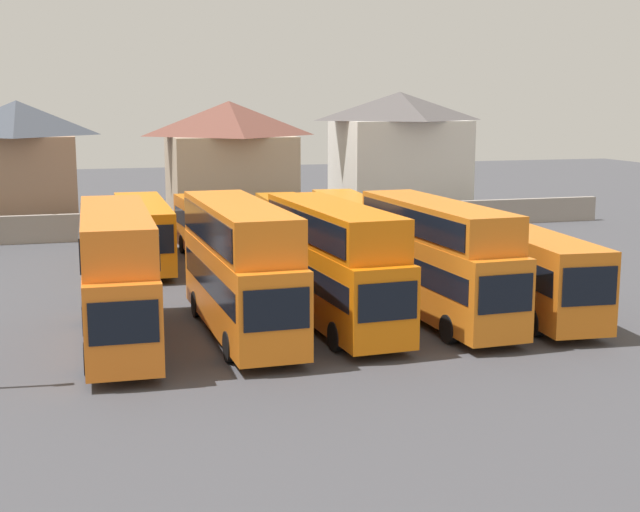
% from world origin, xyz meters
% --- Properties ---
extents(ground, '(140.00, 140.00, 0.00)m').
position_xyz_m(ground, '(0.00, 18.00, 0.00)').
color(ground, '#424247').
extents(depot_boundary_wall, '(56.00, 0.50, 1.80)m').
position_xyz_m(depot_boundary_wall, '(0.00, 25.73, 0.90)').
color(depot_boundary_wall, gray).
rests_on(depot_boundary_wall, ground).
extents(bus_1, '(2.71, 11.29, 5.02)m').
position_xyz_m(bus_1, '(-8.61, 0.15, 2.83)').
color(bus_1, orange).
rests_on(bus_1, ground).
extents(bus_2, '(2.86, 11.12, 5.11)m').
position_xyz_m(bus_2, '(-3.98, 0.29, 2.87)').
color(bus_2, orange).
rests_on(bus_2, ground).
extents(bus_3, '(3.12, 10.72, 4.92)m').
position_xyz_m(bus_3, '(-0.16, 0.43, 2.77)').
color(bus_3, orange).
rests_on(bus_3, ground).
extents(bus_4, '(2.95, 11.09, 4.89)m').
position_xyz_m(bus_4, '(4.25, 0.41, 2.76)').
color(bus_4, orange).
rests_on(bus_4, ground).
extents(bus_5, '(3.15, 10.62, 3.56)m').
position_xyz_m(bus_5, '(8.24, 0.04, 2.02)').
color(bus_5, orange).
rests_on(bus_5, ground).
extents(bus_6, '(2.74, 11.35, 3.52)m').
position_xyz_m(bus_6, '(-6.41, 15.98, 2.01)').
color(bus_6, orange).
rests_on(bus_6, ground).
extents(bus_7, '(3.22, 11.83, 3.33)m').
position_xyz_m(bus_7, '(-2.46, 15.92, 1.91)').
color(bus_7, orange).
rests_on(bus_7, ground).
extents(bus_8, '(2.84, 10.97, 3.28)m').
position_xyz_m(bus_8, '(2.06, 15.94, 1.88)').
color(bus_8, orange).
rests_on(bus_8, ground).
extents(bus_9, '(3.32, 11.38, 3.36)m').
position_xyz_m(bus_9, '(5.63, 16.03, 1.92)').
color(bus_9, orange).
rests_on(bus_9, ground).
extents(house_terrace_left, '(7.90, 8.20, 8.98)m').
position_xyz_m(house_terrace_left, '(-13.43, 31.75, 4.58)').
color(house_terrace_left, '#9E7A60').
rests_on(house_terrace_left, ground).
extents(house_terrace_centre, '(9.12, 8.40, 8.93)m').
position_xyz_m(house_terrace_centre, '(1.25, 31.80, 4.55)').
color(house_terrace_centre, tan).
rests_on(house_terrace_centre, ground).
extents(house_terrace_right, '(9.91, 8.10, 9.63)m').
position_xyz_m(house_terrace_right, '(14.90, 32.85, 4.90)').
color(house_terrace_right, silver).
rests_on(house_terrace_right, ground).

